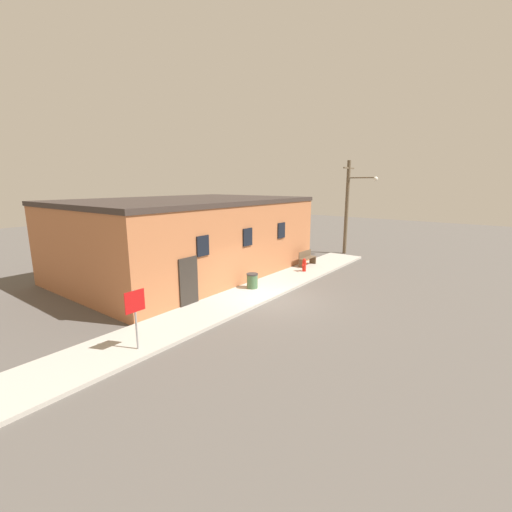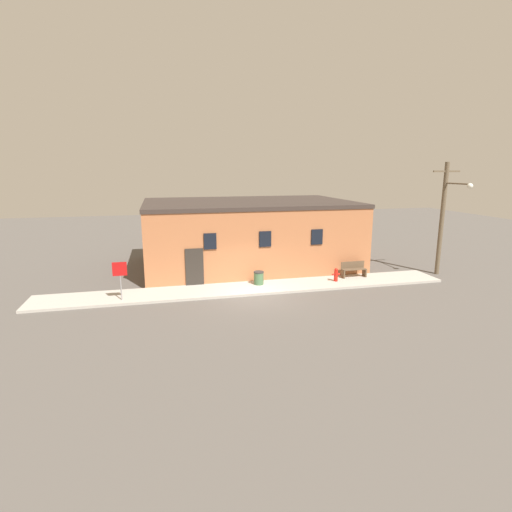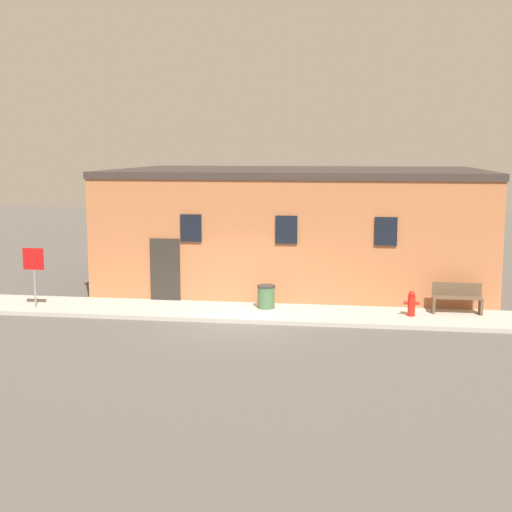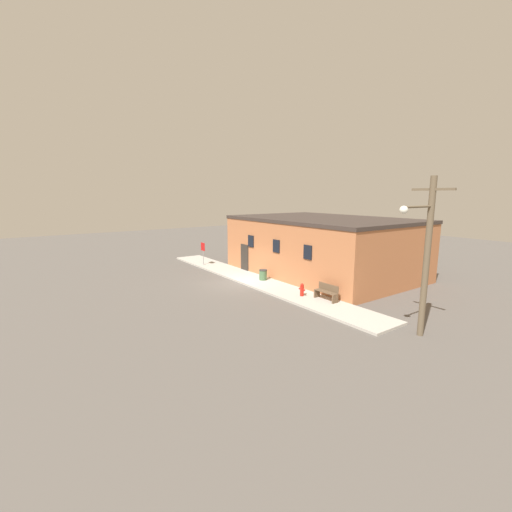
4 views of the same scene
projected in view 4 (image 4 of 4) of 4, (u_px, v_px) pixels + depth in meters
ground_plane at (239, 283)px, 23.93m from camera, size 80.00×80.00×0.00m
sidewalk at (253, 280)px, 24.60m from camera, size 22.41×2.39×0.13m
brick_building at (322, 246)px, 26.50m from camera, size 13.59×9.07×4.38m
fire_hydrant at (302, 290)px, 20.43m from camera, size 0.47×0.22×0.77m
stop_sign at (203, 249)px, 29.32m from camera, size 0.69×0.06×1.92m
bench at (327, 292)px, 19.64m from camera, size 1.49×0.44×0.92m
trash_bin at (263, 275)px, 24.27m from camera, size 0.57×0.57×0.74m
utility_pole at (425, 252)px, 14.35m from camera, size 1.80×2.28×6.88m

